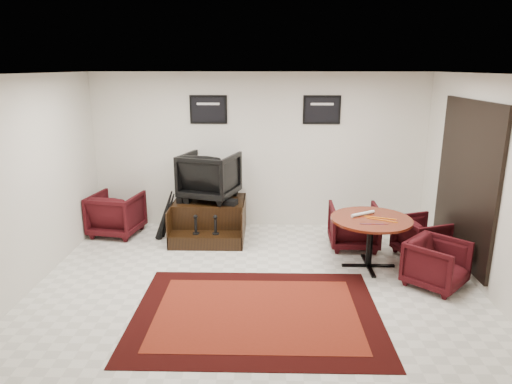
# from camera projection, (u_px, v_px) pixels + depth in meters

# --- Properties ---
(ground) EXTENTS (6.00, 6.00, 0.00)m
(ground) POSITION_uv_depth(u_px,v_px,m) (256.00, 286.00, 6.21)
(ground) COLOR silver
(ground) RESTS_ON ground
(room_shell) EXTENTS (6.02, 5.02, 2.81)m
(room_shell) POSITION_uv_depth(u_px,v_px,m) (288.00, 155.00, 5.85)
(room_shell) COLOR silver
(room_shell) RESTS_ON ground
(area_rug) EXTENTS (2.96, 2.22, 0.01)m
(area_rug) POSITION_uv_depth(u_px,v_px,m) (257.00, 313.00, 5.51)
(area_rug) COLOR black
(area_rug) RESTS_ON ground
(shine_podium) EXTENTS (1.23, 1.26, 0.63)m
(shine_podium) POSITION_uv_depth(u_px,v_px,m) (210.00, 219.00, 8.00)
(shine_podium) COLOR black
(shine_podium) RESTS_ON ground
(shine_chair) EXTENTS (1.10, 1.06, 0.91)m
(shine_chair) POSITION_uv_depth(u_px,v_px,m) (209.00, 174.00, 7.92)
(shine_chair) COLOR black
(shine_chair) RESTS_ON shine_podium
(shoes_pair) EXTENTS (0.24, 0.29, 0.10)m
(shoes_pair) POSITION_uv_depth(u_px,v_px,m) (185.00, 199.00, 7.85)
(shoes_pair) COLOR black
(shoes_pair) RESTS_ON shine_podium
(polish_kit) EXTENTS (0.30, 0.25, 0.09)m
(polish_kit) POSITION_uv_depth(u_px,v_px,m) (229.00, 202.00, 7.68)
(polish_kit) COLOR black
(polish_kit) RESTS_ON shine_podium
(umbrella_black) EXTENTS (0.34, 0.13, 0.90)m
(umbrella_black) POSITION_uv_depth(u_px,v_px,m) (165.00, 215.00, 7.75)
(umbrella_black) COLOR black
(umbrella_black) RESTS_ON ground
(umbrella_hooked) EXTENTS (0.30, 0.11, 0.81)m
(umbrella_hooked) POSITION_uv_depth(u_px,v_px,m) (168.00, 215.00, 7.90)
(umbrella_hooked) COLOR black
(umbrella_hooked) RESTS_ON ground
(armchair_side) EXTENTS (0.92, 0.88, 0.82)m
(armchair_side) POSITION_uv_depth(u_px,v_px,m) (116.00, 212.00, 8.03)
(armchair_side) COLOR black
(armchair_side) RESTS_ON ground
(meeting_table) EXTENTS (1.17, 1.17, 0.76)m
(meeting_table) POSITION_uv_depth(u_px,v_px,m) (371.00, 224.00, 6.63)
(meeting_table) COLOR #48140A
(meeting_table) RESTS_ON ground
(table_chair_back) EXTENTS (0.79, 0.74, 0.79)m
(table_chair_back) POSITION_uv_depth(u_px,v_px,m) (354.00, 224.00, 7.47)
(table_chair_back) COLOR black
(table_chair_back) RESTS_ON ground
(table_chair_window) EXTENTS (0.83, 0.85, 0.70)m
(table_chair_window) POSITION_uv_depth(u_px,v_px,m) (422.00, 235.00, 7.09)
(table_chair_window) COLOR black
(table_chair_window) RESTS_ON ground
(table_chair_corner) EXTENTS (0.95, 0.95, 0.71)m
(table_chair_corner) POSITION_uv_depth(u_px,v_px,m) (437.00, 261.00, 6.12)
(table_chair_corner) COLOR black
(table_chair_corner) RESTS_ON ground
(paper_roll) EXTENTS (0.39, 0.26, 0.05)m
(paper_roll) POSITION_uv_depth(u_px,v_px,m) (363.00, 214.00, 6.72)
(paper_roll) COLOR silver
(paper_roll) RESTS_ON meeting_table
(table_clutter) EXTENTS (0.56, 0.36, 0.01)m
(table_clutter) POSITION_uv_depth(u_px,v_px,m) (380.00, 220.00, 6.51)
(table_clutter) COLOR orange
(table_clutter) RESTS_ON meeting_table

